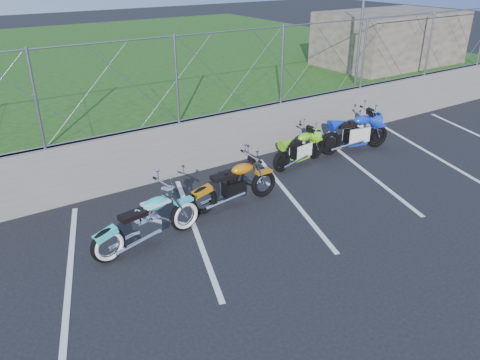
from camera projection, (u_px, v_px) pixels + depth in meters
ground at (222, 254)px, 8.31m from camera, size 90.00×90.00×0.00m
retaining_wall at (141, 158)px, 10.67m from camera, size 30.00×0.22×1.30m
grass_field at (40, 76)px, 18.20m from camera, size 30.00×20.00×1.30m
stone_building at (390, 38)px, 16.77m from camera, size 5.00×3.00×1.80m
chain_link_fence at (134, 86)px, 9.97m from camera, size 28.00×0.03×2.00m
sign_pole at (360, 33)px, 13.66m from camera, size 0.08×0.08×3.00m
parking_lines at (246, 213)px, 9.67m from camera, size 18.29×4.31×0.01m
cruiser_turquoise at (149, 223)px, 8.42m from camera, size 2.23×0.70×1.11m
naked_orange at (236, 186)px, 9.81m from camera, size 2.10×0.71×1.04m
sportbike_green at (300, 150)px, 11.77m from camera, size 1.80×0.64×0.93m
sportbike_blue at (356, 134)px, 12.62m from camera, size 2.13×0.76×1.12m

